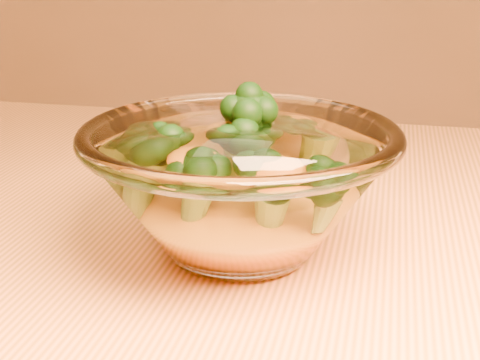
# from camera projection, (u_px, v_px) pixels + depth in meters

# --- Properties ---
(glass_bowl) EXTENTS (0.21, 0.21, 0.09)m
(glass_bowl) POSITION_uv_depth(u_px,v_px,m) (240.00, 186.00, 0.44)
(glass_bowl) COLOR white
(glass_bowl) RESTS_ON table
(cheese_sauce) EXTENTS (0.12, 0.12, 0.03)m
(cheese_sauce) POSITION_uv_depth(u_px,v_px,m) (240.00, 214.00, 0.45)
(cheese_sauce) COLOR #FA9F15
(cheese_sauce) RESTS_ON glass_bowl
(broccoli_heap) EXTENTS (0.15, 0.12, 0.08)m
(broccoli_heap) POSITION_uv_depth(u_px,v_px,m) (234.00, 157.00, 0.45)
(broccoli_heap) COLOR black
(broccoli_heap) RESTS_ON cheese_sauce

